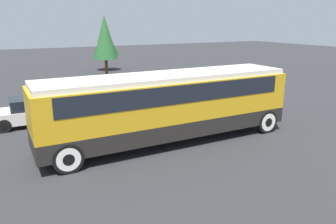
% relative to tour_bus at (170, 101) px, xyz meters
% --- Properties ---
extents(ground_plane, '(120.00, 120.00, 0.00)m').
position_rel_tour_bus_xyz_m(ground_plane, '(-0.10, -0.00, -1.88)').
color(ground_plane, '#2D2D30').
extents(tour_bus, '(11.51, 2.66, 3.10)m').
position_rel_tour_bus_xyz_m(tour_bus, '(0.00, 0.00, 0.00)').
color(tour_bus, black).
rests_on(tour_bus, ground_plane).
extents(parked_car_near, '(4.19, 1.85, 1.45)m').
position_rel_tour_bus_xyz_m(parked_car_near, '(-5.05, 5.67, -1.16)').
color(parked_car_near, silver).
rests_on(parked_car_near, ground_plane).
extents(parked_car_mid, '(4.48, 1.89, 1.38)m').
position_rel_tour_bus_xyz_m(parked_car_mid, '(2.79, 6.90, -1.18)').
color(parked_car_mid, '#BCBCC1').
rests_on(parked_car_mid, ground_plane).
extents(tree_left, '(2.26, 2.26, 5.90)m').
position_rel_tour_bus_xyz_m(tree_left, '(2.84, 18.21, 1.97)').
color(tree_left, brown).
rests_on(tree_left, ground_plane).
extents(tree_center, '(2.75, 2.75, 4.86)m').
position_rel_tour_bus_xyz_m(tree_center, '(4.44, 23.19, 1.41)').
color(tree_center, brown).
rests_on(tree_center, ground_plane).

